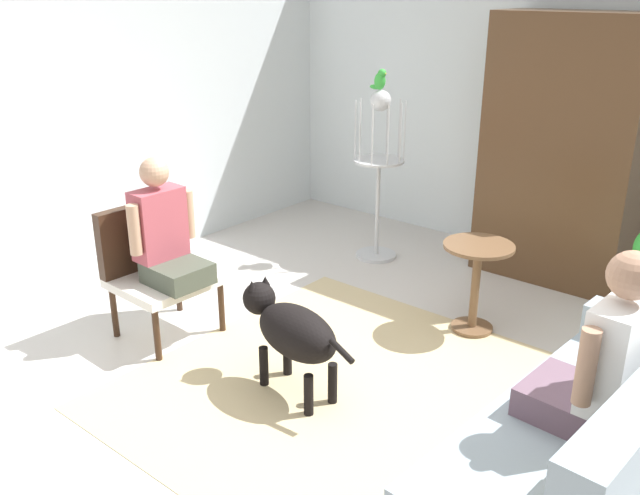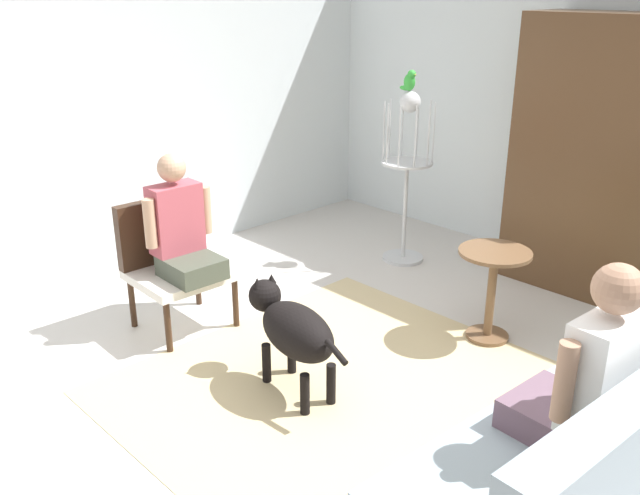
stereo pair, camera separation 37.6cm
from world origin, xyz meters
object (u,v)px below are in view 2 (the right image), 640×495
object	(u,v)px
dog	(293,328)
person_on_armchair	(181,228)
person_on_couch	(590,376)
round_end_table	(492,283)
armoire_cabinet	(597,158)
armchair	(171,254)
parrot	(410,81)
couch	(588,468)
bird_cage_stand	(407,171)

from	to	relation	value
dog	person_on_armchair	bearing A→B (deg)	-179.09
person_on_couch	round_end_table	bearing A→B (deg)	134.70
armoire_cabinet	person_on_couch	bearing A→B (deg)	-64.48
armchair	parrot	distance (m)	2.38
parrot	armoire_cabinet	xyz separation A→B (m)	(1.36, 0.60, -0.50)
armchair	armoire_cabinet	xyz separation A→B (m)	(1.74, 2.70, 0.54)
round_end_table	parrot	xyz separation A→B (m)	(-1.34, 0.70, 1.14)
person_on_couch	couch	bearing A→B (deg)	23.24
dog	armoire_cabinet	bearing A→B (deg)	80.00
couch	round_end_table	distance (m)	1.77
couch	parrot	xyz separation A→B (m)	(-2.63, 1.92, 1.23)
person_on_armchair	round_end_table	size ratio (longest dim) A/B	1.27
person_on_couch	dog	size ratio (longest dim) A/B	0.92
couch	bird_cage_stand	size ratio (longest dim) A/B	1.35
bird_cage_stand	armoire_cabinet	world-z (taller)	armoire_cabinet
couch	round_end_table	world-z (taller)	couch
bird_cage_stand	round_end_table	bearing A→B (deg)	-27.67
parrot	armoire_cabinet	bearing A→B (deg)	23.85
person_on_couch	person_on_armchair	size ratio (longest dim) A/B	1.03
armoire_cabinet	parrot	bearing A→B (deg)	-156.15
armchair	bird_cage_stand	xyz separation A→B (m)	(0.40, 2.10, 0.30)
round_end_table	parrot	world-z (taller)	parrot
parrot	person_on_couch	bearing A→B (deg)	-37.01
person_on_armchair	round_end_table	distance (m)	2.14
couch	person_on_couch	xyz separation A→B (m)	(-0.05, -0.02, 0.45)
person_on_couch	armoire_cabinet	bearing A→B (deg)	115.52
couch	armoire_cabinet	world-z (taller)	armoire_cabinet
armoire_cabinet	bird_cage_stand	bearing A→B (deg)	-155.92
round_end_table	parrot	bearing A→B (deg)	152.58
person_on_couch	person_on_armchair	bearing A→B (deg)	-176.63
parrot	armoire_cabinet	distance (m)	1.57
dog	parrot	size ratio (longest dim) A/B	5.41
person_on_armchair	bird_cage_stand	world-z (taller)	bird_cage_stand
person_on_couch	dog	world-z (taller)	person_on_couch
person_on_couch	parrot	distance (m)	3.32
armchair	bird_cage_stand	size ratio (longest dim) A/B	0.61
round_end_table	person_on_couch	bearing A→B (deg)	-45.30
dog	parrot	distance (m)	2.54
parrot	round_end_table	bearing A→B (deg)	-27.42
person_on_armchair	round_end_table	bearing A→B (deg)	41.95
parrot	armchair	bearing A→B (deg)	-100.31
bird_cage_stand	armoire_cabinet	xyz separation A→B (m)	(1.35, 0.60, 0.24)
dog	bird_cage_stand	bearing A→B (deg)	112.67
person_on_couch	armoire_cabinet	distance (m)	2.83
round_end_table	dog	size ratio (longest dim) A/B	0.70
person_on_armchair	armoire_cabinet	world-z (taller)	armoire_cabinet
bird_cage_stand	parrot	bearing A→B (deg)	180.00
armchair	round_end_table	world-z (taller)	armchair
bird_cage_stand	armoire_cabinet	bearing A→B (deg)	24.08
person_on_armchair	dog	size ratio (longest dim) A/B	0.89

